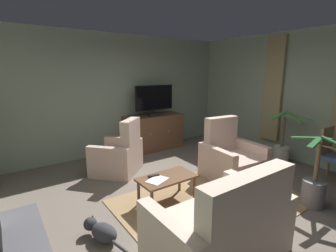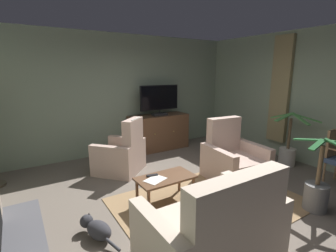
{
  "view_description": "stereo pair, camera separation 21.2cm",
  "coord_description": "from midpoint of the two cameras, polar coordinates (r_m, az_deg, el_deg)",
  "views": [
    {
      "loc": [
        -2.37,
        -2.7,
        1.95
      ],
      "look_at": [
        -0.17,
        0.43,
        1.1
      ],
      "focal_mm": 26.36,
      "sensor_mm": 36.0,
      "label": 1
    },
    {
      "loc": [
        -2.19,
        -2.82,
        1.95
      ],
      "look_at": [
        -0.17,
        0.43,
        1.1
      ],
      "focal_mm": 26.36,
      "sensor_mm": 36.0,
      "label": 2
    }
  ],
  "objects": [
    {
      "name": "tv_remote",
      "position": [
        3.74,
        -4.98,
        -11.38
      ],
      "size": [
        0.18,
        0.08,
        0.02
      ],
      "primitive_type": "cube",
      "rotation": [
        0.0,
        0.0,
        2.95
      ],
      "color": "black",
      "rests_on": "coffee_table"
    },
    {
      "name": "sofa_floral",
      "position": [
        2.82,
        10.13,
        -22.28
      ],
      "size": [
        1.44,
        0.92,
        1.05
      ],
      "color": "#C6B29E",
      "rests_on": "ground_plane"
    },
    {
      "name": "cat",
      "position": [
        3.27,
        -17.1,
        -22.21
      ],
      "size": [
        0.34,
        0.68,
        0.23
      ],
      "color": "#2D2D33",
      "rests_on": "ground_plane"
    },
    {
      "name": "side_chair_beside_plant",
      "position": [
        5.24,
        32.98,
        -5.33
      ],
      "size": [
        0.48,
        0.45,
        0.97
      ],
      "color": "#42567A",
      "rests_on": "ground_plane"
    },
    {
      "name": "coffee_table",
      "position": [
        3.75,
        -1.89,
        -12.47
      ],
      "size": [
        0.87,
        0.48,
        0.42
      ],
      "color": "brown",
      "rests_on": "ground_plane"
    },
    {
      "name": "armchair_beside_cabinet",
      "position": [
        4.94,
        -12.47,
        -6.78
      ],
      "size": [
        1.16,
        1.16,
        1.09
      ],
      "color": "#BC9E8E",
      "rests_on": "ground_plane"
    },
    {
      "name": "potted_plant_small_fern_corner",
      "position": [
        5.8,
        23.83,
        -5.16
      ],
      "size": [
        0.78,
        0.88,
        1.14
      ],
      "color": "beige",
      "rests_on": "ground_plane"
    },
    {
      "name": "rug_central",
      "position": [
        3.97,
        8.36,
        -16.84
      ],
      "size": [
        2.73,
        1.93,
        0.01
      ],
      "primitive_type": "cube",
      "color": "#8E704C",
      "rests_on": "ground_plane"
    },
    {
      "name": "wall_back",
      "position": [
        6.04,
        -12.9,
        7.03
      ],
      "size": [
        6.5,
        0.1,
        2.8
      ],
      "primitive_type": "cube",
      "color": "gray",
      "rests_on": "ground_plane"
    },
    {
      "name": "television",
      "position": [
        6.06,
        -4.17,
        6.11
      ],
      "size": [
        1.03,
        0.2,
        0.74
      ],
      "color": "black",
      "rests_on": "tv_cabinet"
    },
    {
      "name": "curtain_panel_far",
      "position": [
        6.17,
        22.27,
        7.83
      ],
      "size": [
        0.1,
        0.44,
        2.35
      ],
      "primitive_type": "cube",
      "color": "#8E7F56"
    },
    {
      "name": "armchair_near_window",
      "position": [
        4.75,
        13.12,
        -7.61
      ],
      "size": [
        1.02,
        1.0,
        1.1
      ],
      "color": "#BC9E8E",
      "rests_on": "ground_plane"
    },
    {
      "name": "tv_cabinet",
      "position": [
        6.26,
        -4.29,
        -1.65
      ],
      "size": [
        1.49,
        0.58,
        0.88
      ],
      "color": "#402A1C",
      "rests_on": "ground_plane"
    },
    {
      "name": "ground_plane",
      "position": [
        4.08,
        4.08,
        -16.27
      ],
      "size": [
        6.5,
        6.12,
        0.04
      ],
      "primitive_type": "cube",
      "color": "#665B51"
    },
    {
      "name": "folded_newspaper",
      "position": [
        3.62,
        -4.19,
        -12.35
      ],
      "size": [
        0.36,
        0.31,
        0.01
      ],
      "primitive_type": "cube",
      "rotation": [
        0.0,
        0.0,
        0.37
      ],
      "color": "silver",
      "rests_on": "coffee_table"
    },
    {
      "name": "wall_right_with_window",
      "position": [
        5.99,
        27.33,
        5.91
      ],
      "size": [
        0.1,
        6.12,
        2.8
      ],
      "primitive_type": "cube",
      "color": "gray",
      "rests_on": "ground_plane"
    },
    {
      "name": "potted_plant_on_hearth_side",
      "position": [
        4.24,
        29.36,
        -12.6
      ],
      "size": [
        0.64,
        0.75,
        1.07
      ],
      "color": "slate",
      "rests_on": "ground_plane"
    }
  ]
}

